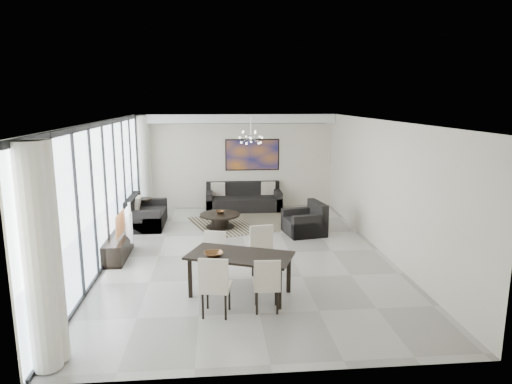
{
  "coord_description": "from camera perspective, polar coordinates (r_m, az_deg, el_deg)",
  "views": [
    {
      "loc": [
        -0.66,
        -9.56,
        3.34
      ],
      "look_at": [
        0.27,
        0.65,
        1.25
      ],
      "focal_mm": 32.0,
      "sensor_mm": 36.0,
      "label": 1
    }
  ],
  "objects": [
    {
      "name": "tv_console",
      "position": [
        10.26,
        -16.85,
        -6.66
      ],
      "size": [
        0.4,
        1.44,
        0.45
      ],
      "primitive_type": "cube",
      "color": "black",
      "rests_on": "floor"
    },
    {
      "name": "television",
      "position": [
        10.15,
        -16.06,
        -3.66
      ],
      "size": [
        0.36,
        1.1,
        0.63
      ],
      "primitive_type": "imported",
      "rotation": [
        0.0,
        0.0,
        1.77
      ],
      "color": "gray",
      "rests_on": "tv_console"
    },
    {
      "name": "bowl_dining",
      "position": [
        7.78,
        -5.34,
        -7.77
      ],
      "size": [
        0.38,
        0.38,
        0.08
      ],
      "primitive_type": "imported",
      "rotation": [
        0.0,
        0.0,
        0.15
      ],
      "color": "brown",
      "rests_on": "dining_table"
    },
    {
      "name": "sofa_main",
      "position": [
        14.0,
        -1.56,
        -1.11
      ],
      "size": [
        2.28,
        0.93,
        0.83
      ],
      "color": "black",
      "rests_on": "floor"
    },
    {
      "name": "chandelier",
      "position": [
        12.14,
        -0.64,
        6.84
      ],
      "size": [
        0.66,
        0.66,
        0.71
      ],
      "color": "silver",
      "rests_on": "room_shell"
    },
    {
      "name": "bowl_coffee",
      "position": [
        12.12,
        -4.46,
        -2.52
      ],
      "size": [
        0.22,
        0.22,
        0.07
      ],
      "primitive_type": "imported",
      "rotation": [
        0.0,
        0.0,
        0.01
      ],
      "color": "brown",
      "rests_on": "coffee_table"
    },
    {
      "name": "armchair",
      "position": [
        11.58,
        6.22,
        -3.89
      ],
      "size": [
        1.07,
        1.11,
        0.81
      ],
      "color": "black",
      "rests_on": "floor"
    },
    {
      "name": "dining_chair_sw",
      "position": [
        7.18,
        -5.18,
        -11.22
      ],
      "size": [
        0.53,
        0.53,
        0.99
      ],
      "color": "beige",
      "rests_on": "floor"
    },
    {
      "name": "rug",
      "position": [
        12.64,
        -0.93,
        -3.78
      ],
      "size": [
        3.44,
        3.01,
        0.01
      ],
      "primitive_type": "cube",
      "rotation": [
        0.0,
        0.0,
        0.31
      ],
      "color": "black",
      "rests_on": "floor"
    },
    {
      "name": "side_table",
      "position": [
        13.26,
        -13.69,
        -1.6
      ],
      "size": [
        0.44,
        0.44,
        0.6
      ],
      "color": "black",
      "rests_on": "floor"
    },
    {
      "name": "dining_chair_nw",
      "position": [
        8.71,
        -5.27,
        -7.48
      ],
      "size": [
        0.5,
        0.5,
        0.9
      ],
      "color": "beige",
      "rests_on": "floor"
    },
    {
      "name": "painting",
      "position": [
        14.18,
        -0.46,
        4.67
      ],
      "size": [
        1.68,
        0.04,
        0.98
      ],
      "primitive_type": "cube",
      "color": "#B36118",
      "rests_on": "room_shell"
    },
    {
      "name": "loveseat",
      "position": [
        12.58,
        -13.68,
        -2.92
      ],
      "size": [
        0.91,
        1.62,
        0.81
      ],
      "color": "black",
      "rests_on": "floor"
    },
    {
      "name": "dining_chair_se",
      "position": [
        7.32,
        1.38,
        -11.16
      ],
      "size": [
        0.44,
        0.44,
        0.9
      ],
      "color": "beige",
      "rests_on": "floor"
    },
    {
      "name": "window_wall",
      "position": [
        9.99,
        -17.79,
        0.16
      ],
      "size": [
        0.37,
        8.95,
        2.9
      ],
      "color": "silver",
      "rests_on": "floor"
    },
    {
      "name": "dining_table",
      "position": [
        7.91,
        -2.03,
        -8.4
      ],
      "size": [
        1.96,
        1.47,
        0.73
      ],
      "color": "black",
      "rests_on": "floor"
    },
    {
      "name": "dining_chair_ne",
      "position": [
        8.71,
        0.86,
        -7.03
      ],
      "size": [
        0.53,
        0.53,
        0.99
      ],
      "color": "beige",
      "rests_on": "floor"
    },
    {
      "name": "room_shell",
      "position": [
        9.81,
        1.48,
        0.41
      ],
      "size": [
        6.0,
        9.0,
        2.9
      ],
      "color": "#A8A39B",
      "rests_on": "ground"
    },
    {
      "name": "soffit",
      "position": [
        13.89,
        -2.49,
        9.15
      ],
      "size": [
        5.98,
        0.4,
        0.26
      ],
      "primitive_type": "cube",
      "color": "white",
      "rests_on": "room_shell"
    },
    {
      "name": "coffee_table",
      "position": [
        12.12,
        -4.53,
        -3.49
      ],
      "size": [
        1.06,
        1.06,
        0.37
      ],
      "color": "black",
      "rests_on": "floor"
    }
  ]
}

